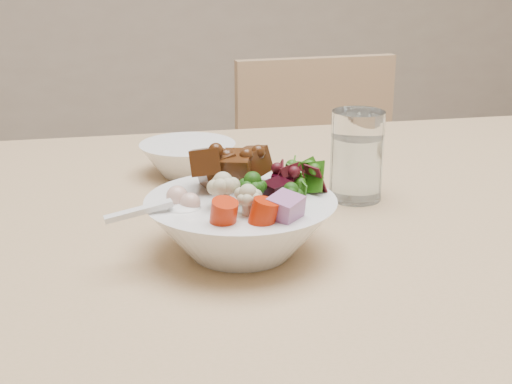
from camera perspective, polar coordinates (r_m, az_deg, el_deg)
dining_table at (r=0.90m, az=18.05°, el=-5.86°), size 1.64×1.00×0.74m
chair_far at (r=1.60m, az=5.85°, el=-2.47°), size 0.37×0.37×0.80m
food_bowl at (r=0.71m, az=-1.13°, el=-2.36°), size 0.19×0.19×0.10m
soup_spoon at (r=0.67m, az=-6.69°, el=-1.50°), size 0.09×0.03×0.02m
water_glass at (r=0.86m, az=8.05°, el=2.61°), size 0.06×0.06×0.11m
side_bowl at (r=0.96m, az=-5.47°, el=2.65°), size 0.13×0.13×0.04m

